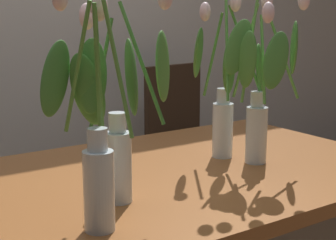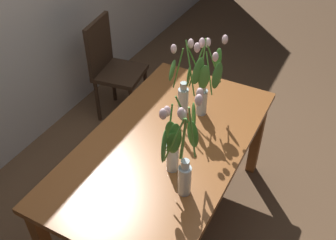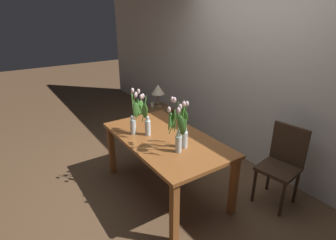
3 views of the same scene
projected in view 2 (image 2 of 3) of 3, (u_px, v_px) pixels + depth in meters
ground_plane at (166, 217)px, 2.77m from camera, size 18.00×18.00×0.00m
dining_table at (166, 153)px, 2.36m from camera, size 1.60×0.90×0.74m
tulip_vase_0 at (186, 86)px, 2.38m from camera, size 0.23×0.24×0.57m
tulip_vase_1 at (176, 145)px, 2.00m from camera, size 0.21×0.16×0.54m
tulip_vase_2 at (181, 158)px, 1.87m from camera, size 0.22×0.16×0.59m
tulip_vase_3 at (204, 84)px, 2.36m from camera, size 0.25×0.23×0.58m
dining_chair at (111, 65)px, 3.40m from camera, size 0.46×0.46×0.93m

